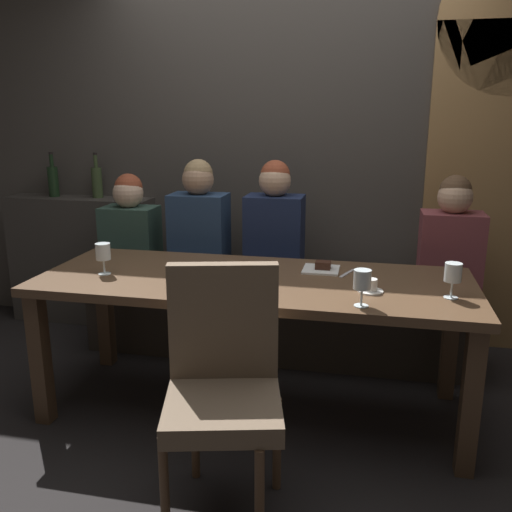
% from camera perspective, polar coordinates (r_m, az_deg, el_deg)
% --- Properties ---
extents(ground, '(9.00, 9.00, 0.00)m').
position_cam_1_polar(ground, '(3.10, -0.22, -15.46)').
color(ground, black).
extents(back_wall_tiled, '(6.00, 0.12, 3.00)m').
position_cam_1_polar(back_wall_tiled, '(3.88, 3.71, 13.81)').
color(back_wall_tiled, '#423D38').
rests_on(back_wall_tiled, ground).
extents(arched_door, '(0.90, 0.05, 2.55)m').
position_cam_1_polar(arched_door, '(3.85, 24.15, 10.58)').
color(arched_door, olive).
rests_on(arched_door, ground).
extents(back_counter, '(1.10, 0.28, 0.95)m').
position_cam_1_polar(back_counter, '(4.37, -17.45, -0.36)').
color(back_counter, '#38342F').
rests_on(back_counter, ground).
extents(dining_table, '(2.20, 0.84, 0.74)m').
position_cam_1_polar(dining_table, '(2.83, -0.23, -3.95)').
color(dining_table, '#493422').
rests_on(dining_table, ground).
extents(banquette_bench, '(2.50, 0.44, 0.45)m').
position_cam_1_polar(banquette_bench, '(3.62, 2.16, -6.86)').
color(banquette_bench, '#312A23').
rests_on(banquette_bench, ground).
extents(chair_near_side, '(0.53, 0.53, 0.98)m').
position_cam_1_polar(chair_near_side, '(2.21, -3.41, -12.16)').
color(chair_near_side, brown).
rests_on(chair_near_side, ground).
extents(diner_redhead, '(0.36, 0.24, 0.72)m').
position_cam_1_polar(diner_redhead, '(3.77, -12.90, 2.57)').
color(diner_redhead, '#2D473D').
rests_on(diner_redhead, banquette_bench).
extents(diner_bearded, '(0.36, 0.24, 0.82)m').
position_cam_1_polar(diner_bearded, '(3.55, -5.91, 2.97)').
color(diner_bearded, navy).
rests_on(diner_bearded, banquette_bench).
extents(diner_far_end, '(0.36, 0.24, 0.82)m').
position_cam_1_polar(diner_far_end, '(3.47, 1.93, 2.77)').
color(diner_far_end, '#192342').
rests_on(diner_far_end, banquette_bench).
extents(diner_near_end, '(0.36, 0.24, 0.76)m').
position_cam_1_polar(diner_near_end, '(3.46, 19.57, 1.31)').
color(diner_near_end, brown).
rests_on(diner_near_end, banquette_bench).
extents(wine_bottle_dark_red, '(0.08, 0.08, 0.33)m').
position_cam_1_polar(wine_bottle_dark_red, '(4.37, -20.30, 7.37)').
color(wine_bottle_dark_red, black).
rests_on(wine_bottle_dark_red, back_counter).
extents(wine_bottle_pale_label, '(0.08, 0.08, 0.33)m').
position_cam_1_polar(wine_bottle_pale_label, '(4.21, -16.17, 7.46)').
color(wine_bottle_pale_label, '#384728').
rests_on(wine_bottle_pale_label, back_counter).
extents(wine_glass_center_front, '(0.08, 0.08, 0.16)m').
position_cam_1_polar(wine_glass_center_front, '(2.62, 19.76, -1.71)').
color(wine_glass_center_front, silver).
rests_on(wine_glass_center_front, dining_table).
extents(wine_glass_far_right, '(0.08, 0.08, 0.16)m').
position_cam_1_polar(wine_glass_far_right, '(2.40, 10.97, -2.60)').
color(wine_glass_far_right, silver).
rests_on(wine_glass_far_right, dining_table).
extents(wine_glass_end_left, '(0.08, 0.08, 0.16)m').
position_cam_1_polar(wine_glass_end_left, '(2.94, -15.58, 0.29)').
color(wine_glass_end_left, silver).
rests_on(wine_glass_end_left, dining_table).
extents(espresso_cup, '(0.12, 0.12, 0.06)m').
position_cam_1_polar(espresso_cup, '(2.63, 11.81, -3.13)').
color(espresso_cup, white).
rests_on(espresso_cup, dining_table).
extents(dessert_plate, '(0.19, 0.19, 0.05)m').
position_cam_1_polar(dessert_plate, '(2.94, 6.84, -1.23)').
color(dessert_plate, white).
rests_on(dessert_plate, dining_table).
extents(fork_on_table, '(0.08, 0.16, 0.01)m').
position_cam_1_polar(fork_on_table, '(2.90, 9.44, -1.79)').
color(fork_on_table, silver).
rests_on(fork_on_table, dining_table).
extents(folded_napkin, '(0.13, 0.12, 0.01)m').
position_cam_1_polar(folded_napkin, '(2.63, -3.57, -3.29)').
color(folded_napkin, silver).
rests_on(folded_napkin, dining_table).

